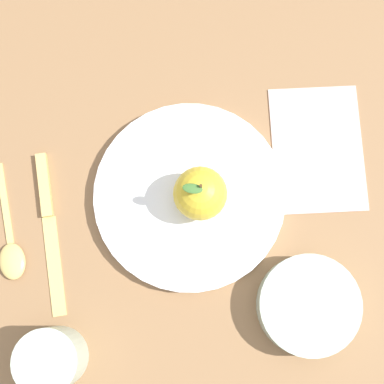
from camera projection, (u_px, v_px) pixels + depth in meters
name	position (u px, v px, depth m)	size (l,w,h in m)	color
ground_plane	(166.00, 204.00, 0.76)	(2.40, 2.40, 0.00)	olive
dinner_plate	(192.00, 193.00, 0.75)	(0.25, 0.25, 0.02)	white
apple	(203.00, 193.00, 0.71)	(0.07, 0.07, 0.08)	gold
side_bowl	(312.00, 304.00, 0.71)	(0.13, 0.13, 0.04)	#B2C6B2
cup	(54.00, 359.00, 0.68)	(0.08, 0.08, 0.07)	#B2C6B2
knife	(51.00, 217.00, 0.75)	(0.04, 0.22, 0.01)	#D8B766
spoon	(14.00, 248.00, 0.74)	(0.04, 0.16, 0.01)	#D8B766
linen_napkin	(320.00, 148.00, 0.77)	(0.12, 0.18, 0.00)	beige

